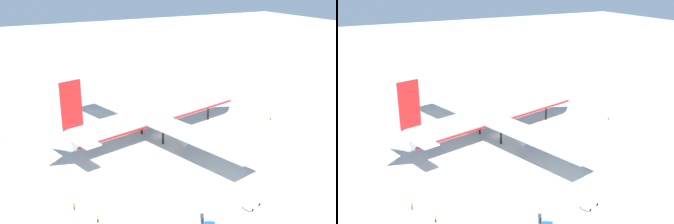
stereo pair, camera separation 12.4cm
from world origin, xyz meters
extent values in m
plane|color=#B2B2AD|center=(0.00, 0.00, 0.00)|extent=(600.00, 600.00, 0.00)
cylinder|color=white|center=(0.00, 0.00, 7.67)|extent=(64.13, 21.84, 6.43)
cone|color=white|center=(33.79, 8.42, 7.67)|extent=(6.52, 7.36, 6.30)
cone|color=white|center=(-34.41, -8.58, 7.67)|extent=(7.72, 7.49, 6.11)
cube|color=red|center=(-29.35, -7.32, 17.23)|extent=(5.94, 1.94, 12.68)
cube|color=white|center=(-31.28, -1.65, 8.96)|extent=(6.69, 10.76, 0.36)
cube|color=white|center=(-28.39, -13.22, 8.96)|extent=(6.69, 10.76, 0.36)
cube|color=white|center=(-8.22, 19.66, 6.71)|extent=(17.37, 36.82, 0.70)
cylinder|color=slate|center=(-5.96, 14.71, 4.41)|extent=(5.99, 5.04, 3.90)
cube|color=white|center=(1.97, -21.22, 6.71)|extent=(17.37, 36.82, 0.70)
cylinder|color=slate|center=(1.64, -15.79, 4.64)|extent=(5.39, 4.48, 3.44)
cylinder|color=black|center=(21.90, 5.46, 2.23)|extent=(0.70, 0.70, 4.46)
cylinder|color=black|center=(-4.39, 4.28, 2.23)|extent=(0.70, 0.70, 4.46)
cylinder|color=black|center=(-1.87, -5.84, 2.23)|extent=(0.70, 0.70, 4.46)
cube|color=red|center=(0.00, 0.00, 5.90)|extent=(61.55, 20.91, 0.50)
cube|color=silver|center=(-12.71, -47.66, 1.85)|extent=(3.94, 4.69, 2.80)
cylinder|color=black|center=(-11.36, -47.43, 0.45)|extent=(0.72, 0.93, 0.90)
cylinder|color=black|center=(-13.17, -46.37, 0.45)|extent=(0.72, 0.93, 0.90)
cube|color=white|center=(-0.34, -46.64, 0.87)|extent=(5.00, 3.39, 1.10)
cube|color=white|center=(-0.12, -46.56, 1.70)|extent=(3.37, 2.62, 0.55)
cylinder|color=black|center=(-1.44, -48.06, 0.32)|extent=(0.68, 0.43, 0.64)
cylinder|color=black|center=(-2.10, -46.33, 0.32)|extent=(0.68, 0.43, 0.64)
cylinder|color=black|center=(1.43, -46.96, 0.32)|extent=(0.68, 0.43, 0.64)
cylinder|color=black|center=(0.76, -45.23, 0.32)|extent=(0.68, 0.43, 0.64)
cylinder|color=navy|center=(-35.98, -29.00, 0.44)|extent=(0.45, 0.45, 0.88)
cylinder|color=orange|center=(-35.98, -29.00, 1.21)|extent=(0.56, 0.56, 0.66)
sphere|color=#8C6647|center=(-35.98, -29.00, 1.66)|extent=(0.24, 0.24, 0.24)
cylinder|color=#3F3F47|center=(41.18, -5.35, 0.43)|extent=(0.45, 0.45, 0.86)
cylinder|color=yellow|center=(41.18, -5.35, 1.19)|extent=(0.56, 0.56, 0.65)
sphere|color=tan|center=(41.18, -5.35, 1.63)|extent=(0.23, 0.23, 0.23)
cylinder|color=black|center=(-32.90, -36.04, 0.42)|extent=(0.40, 0.40, 0.83)
cylinder|color=#B2F219|center=(-32.90, -36.04, 1.15)|extent=(0.50, 0.50, 0.62)
sphere|color=#8C6647|center=(-32.90, -36.04, 1.57)|extent=(0.23, 0.23, 0.23)
cone|color=orange|center=(-18.06, 42.57, 0.28)|extent=(0.36, 0.36, 0.55)
cone|color=orange|center=(-44.93, 19.33, 0.28)|extent=(0.36, 0.36, 0.55)
cone|color=orange|center=(34.03, 32.91, 0.28)|extent=(0.36, 0.36, 0.55)
cone|color=orange|center=(37.14, 23.51, 0.28)|extent=(0.36, 0.36, 0.55)
camera|label=1|loc=(-54.54, -108.34, 50.60)|focal=43.89mm
camera|label=2|loc=(-54.43, -108.40, 50.60)|focal=43.89mm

